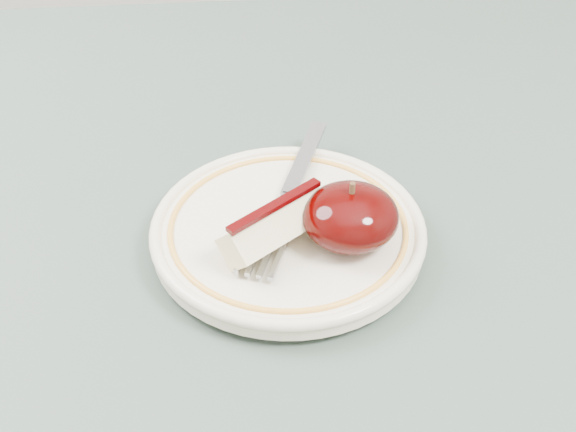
{
  "coord_description": "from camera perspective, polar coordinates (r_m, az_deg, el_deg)",
  "views": [
    {
      "loc": [
        -0.04,
        -0.4,
        1.14
      ],
      "look_at": [
        -0.0,
        0.03,
        0.78
      ],
      "focal_mm": 50.0,
      "sensor_mm": 36.0,
      "label": 1
    }
  ],
  "objects": [
    {
      "name": "plate",
      "position": [
        0.57,
        -0.0,
        -1.09
      ],
      "size": [
        0.2,
        0.2,
        0.02
      ],
      "color": "beige",
      "rests_on": "table"
    },
    {
      "name": "apple_wedge",
      "position": [
        0.54,
        -0.92,
        -0.74
      ],
      "size": [
        0.08,
        0.07,
        0.04
      ],
      "rotation": [
        0.0,
        0.0,
        0.65
      ],
      "color": "beige",
      "rests_on": "plate"
    },
    {
      "name": "table",
      "position": [
        0.62,
        0.39,
        -10.06
      ],
      "size": [
        0.9,
        0.9,
        0.75
      ],
      "color": "brown",
      "rests_on": "ground"
    },
    {
      "name": "apple_half",
      "position": [
        0.55,
        4.47,
        -0.05
      ],
      "size": [
        0.07,
        0.06,
        0.05
      ],
      "color": "black",
      "rests_on": "plate"
    },
    {
      "name": "fork",
      "position": [
        0.59,
        -0.01,
        1.43
      ],
      "size": [
        0.08,
        0.18,
        0.0
      ],
      "rotation": [
        0.0,
        0.0,
        1.22
      ],
      "color": "#909398",
      "rests_on": "plate"
    }
  ]
}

